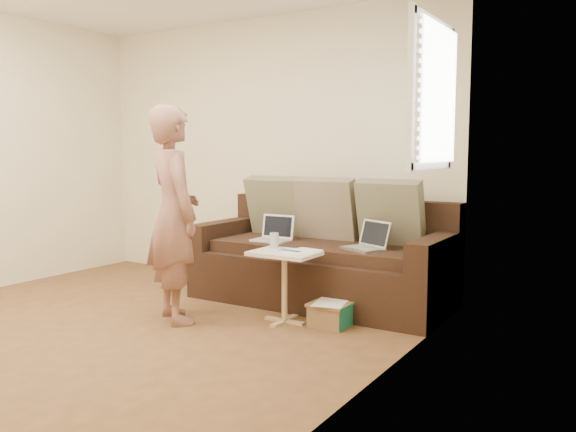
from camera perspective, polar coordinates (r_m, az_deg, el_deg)
The scene contains 16 objects.
floor at distance 4.40m, azimuth -19.13°, elevation -11.26°, with size 4.50×4.50×0.00m, color #52381E.
wall_back at distance 5.88m, azimuth -2.32°, elevation 6.26°, with size 4.00×4.00×0.00m, color beige.
wall_right at distance 2.93m, azimuth 5.70°, elevation 6.24°, with size 4.50×4.50×0.00m, color beige.
window_blinds at distance 4.36m, azimuth 13.97°, elevation 11.35°, with size 0.12×0.88×1.08m, color white, non-canonical shape.
sofa at distance 5.09m, azimuth 3.18°, elevation -3.65°, with size 2.20×0.95×0.85m, color black, non-canonical shape.
pillow_left at distance 5.53m, azimuth -1.18°, elevation 0.97°, with size 0.55×0.14×0.55m, color #64644A, non-canonical shape.
pillow_mid at distance 5.24m, azimuth 3.77°, elevation 0.66°, with size 0.55×0.14×0.55m, color #736C52, non-canonical shape.
pillow_right at distance 4.98m, azimuth 9.85°, elevation 0.30°, with size 0.55×0.14×0.55m, color #64644A, non-canonical shape.
laptop_silver at distance 4.74m, azimuth 7.21°, elevation -3.25°, with size 0.33×0.24×0.22m, color #B7BABC, non-canonical shape.
laptop_white at distance 5.15m, azimuth -1.68°, elevation -2.45°, with size 0.31×0.23×0.23m, color white, non-canonical shape.
person at distance 4.56m, azimuth -10.97°, elevation 0.17°, with size 0.60×0.41×1.65m, color brown.
side_table at distance 4.51m, azimuth -0.35°, elevation -6.87°, with size 0.50×0.35×0.55m, color silver, non-canonical shape.
drinking_glass at distance 4.61m, azimuth -1.35°, elevation -2.38°, with size 0.07×0.07×0.12m, color silver, non-canonical shape.
scissors at distance 4.45m, azimuth 0.20°, elevation -3.37°, with size 0.18×0.10×0.02m, color silver, non-canonical shape.
paper_on_table at distance 4.46m, azimuth 1.23°, elevation -3.42°, with size 0.21×0.30×0.00m, color white, non-canonical shape.
striped_box at distance 4.48m, azimuth 4.18°, elevation -9.40°, with size 0.29×0.29×0.18m, color #DC4921, non-canonical shape.
Camera 1 is at (3.28, -2.63, 1.30)m, focal length 36.80 mm.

